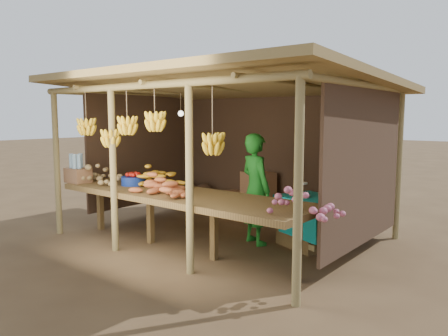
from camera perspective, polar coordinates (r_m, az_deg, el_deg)
The scene contains 13 objects.
ground at distance 6.78m, azimuth 0.00°, elevation -8.85°, with size 60.00×60.00×0.00m, color brown.
stall_structure at distance 6.48m, azimuth -0.67°, elevation 7.50°, with size 4.70×3.50×2.43m.
counter at distance 5.92m, azimuth -5.78°, elevation -3.84°, with size 3.90×1.05×0.80m.
potato_heap at distance 6.95m, azimuth -15.53°, elevation -0.46°, with size 0.87×0.52×0.36m, color #A18453, non-canonical shape.
sweet_potato_heap at distance 5.84m, azimuth -8.07°, elevation -1.62°, with size 1.00×0.60×0.36m, color #B1572D, non-canonical shape.
onion_heap at distance 4.61m, azimuth 9.72°, elevation -3.93°, with size 0.79×0.47×0.36m, color #B95A74, non-canonical shape.
banana_pile at distance 6.42m, azimuth -8.41°, elevation -0.91°, with size 0.67×0.40×0.35m, color yellow, non-canonical shape.
tomato_basin at distance 6.68m, azimuth -11.72°, elevation -1.52°, with size 0.37×0.37×0.19m.
bottle_box at distance 7.15m, azimuth -18.54°, elevation -0.43°, with size 0.36×0.28×0.45m.
vendor at distance 6.25m, azimuth 4.17°, elevation -2.75°, with size 0.58×0.38×1.59m, color #19711D.
tarp_crate at distance 6.27m, azimuth 10.93°, elevation -6.66°, with size 0.97×0.91×0.93m.
carton_stack at distance 7.85m, azimuth 3.32°, elevation -3.94°, with size 1.20×0.57×0.83m.
burlap_sacks at distance 8.67m, azimuth -3.69°, elevation -3.56°, with size 0.88×0.46×0.62m.
Camera 1 is at (4.09, -5.09, 1.82)m, focal length 35.00 mm.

